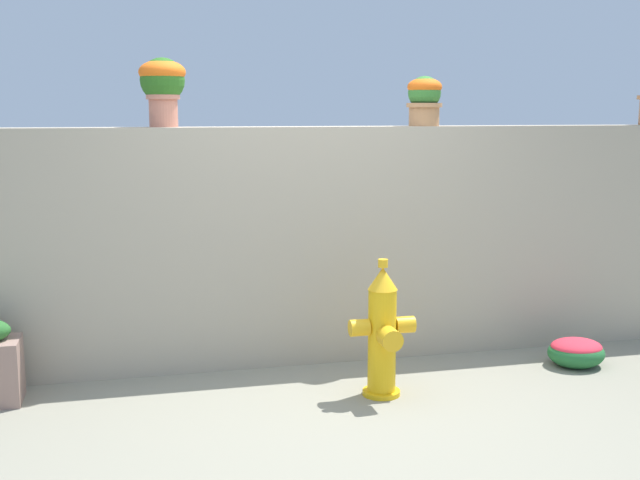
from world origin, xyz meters
TOP-DOWN VIEW (x-y plane):
  - ground_plane at (0.00, 0.00)m, footprint 24.00×24.00m
  - stone_wall at (0.00, 1.23)m, footprint 6.46×0.30m
  - potted_plant_1 at (-0.91, 1.27)m, footprint 0.31×0.31m
  - potted_plant_2 at (0.90, 1.19)m, footprint 0.25×0.25m
  - fire_hydrant at (0.35, 0.38)m, footprint 0.42×0.34m
  - flower_bush_left at (1.85, 0.62)m, footprint 0.40×0.36m

SIDE VIEW (x-z plane):
  - ground_plane at x=0.00m, z-range 0.00..0.00m
  - flower_bush_left at x=1.85m, z-range 0.00..0.21m
  - fire_hydrant at x=0.35m, z-range -0.04..0.83m
  - stone_wall at x=0.00m, z-range 0.00..1.66m
  - potted_plant_2 at x=0.90m, z-range 1.68..2.03m
  - potted_plant_1 at x=-0.91m, z-range 1.72..2.18m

